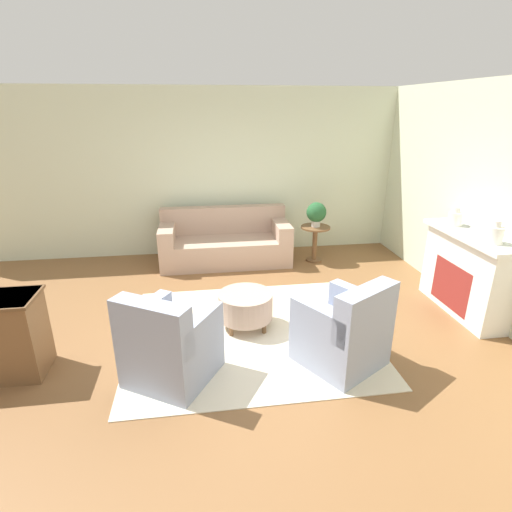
{
  "coord_description": "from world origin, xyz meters",
  "views": [
    {
      "loc": [
        -0.51,
        -4.0,
        2.47
      ],
      "look_at": [
        0.15,
        0.55,
        0.75
      ],
      "focal_mm": 28.0,
      "sensor_mm": 36.0,
      "label": 1
    }
  ],
  "objects": [
    {
      "name": "vase_mantel_far",
      "position": [
        2.72,
        -0.2,
        1.15
      ],
      "size": [
        0.17,
        0.17,
        0.26
      ],
      "color": "silver",
      "rests_on": "fireplace"
    },
    {
      "name": "vase_mantel_near",
      "position": [
        2.72,
        0.52,
        1.14
      ],
      "size": [
        0.17,
        0.17,
        0.23
      ],
      "color": "silver",
      "rests_on": "fireplace"
    },
    {
      "name": "armchair_left",
      "position": [
        -0.86,
        -0.71,
        0.37
      ],
      "size": [
        1.01,
        1.01,
        0.91
      ],
      "color": "#8E99B2",
      "rests_on": "rug"
    },
    {
      "name": "rug",
      "position": [
        0.0,
        0.0,
        0.01
      ],
      "size": [
        2.71,
        2.45,
        0.01
      ],
      "color": "beige",
      "rests_on": "ground_plane"
    },
    {
      "name": "armchair_right",
      "position": [
        0.86,
        -0.71,
        0.37
      ],
      "size": [
        1.01,
        1.01,
        0.91
      ],
      "color": "#8E99B2",
      "rests_on": "rug"
    },
    {
      "name": "ottoman_table",
      "position": [
        -0.03,
        0.16,
        0.28
      ],
      "size": [
        0.64,
        0.64,
        0.42
      ],
      "color": "tan",
      "rests_on": "rug"
    },
    {
      "name": "wall_right",
      "position": [
        2.98,
        0.0,
        1.4
      ],
      "size": [
        0.12,
        9.85,
        2.8
      ],
      "color": "beige",
      "rests_on": "ground_plane"
    },
    {
      "name": "couch",
      "position": [
        -0.11,
        2.36,
        0.32
      ],
      "size": [
        2.12,
        0.89,
        0.88
      ],
      "color": "tan",
      "rests_on": "ground_plane"
    },
    {
      "name": "side_table",
      "position": [
        1.39,
        2.17,
        0.41
      ],
      "size": [
        0.49,
        0.49,
        0.61
      ],
      "color": "brown",
      "rests_on": "ground_plane"
    },
    {
      "name": "fireplace",
      "position": [
        2.74,
        0.16,
        0.55
      ],
      "size": [
        0.44,
        1.42,
        1.05
      ],
      "color": "white",
      "rests_on": "ground_plane"
    },
    {
      "name": "wall_back",
      "position": [
        0.0,
        2.96,
        1.4
      ],
      "size": [
        9.79,
        0.12,
        2.8
      ],
      "color": "beige",
      "rests_on": "ground_plane"
    },
    {
      "name": "ground_plane",
      "position": [
        0.0,
        0.0,
        0.0
      ],
      "size": [
        16.0,
        16.0,
        0.0
      ],
      "primitive_type": "plane",
      "color": "brown"
    },
    {
      "name": "potted_plant_on_side_table",
      "position": [
        1.39,
        2.17,
        0.84
      ],
      "size": [
        0.33,
        0.33,
        0.41
      ],
      "color": "beige",
      "rests_on": "side_table"
    }
  ]
}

